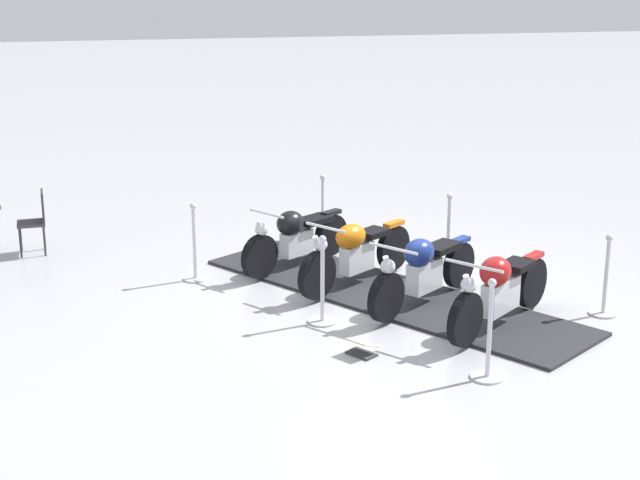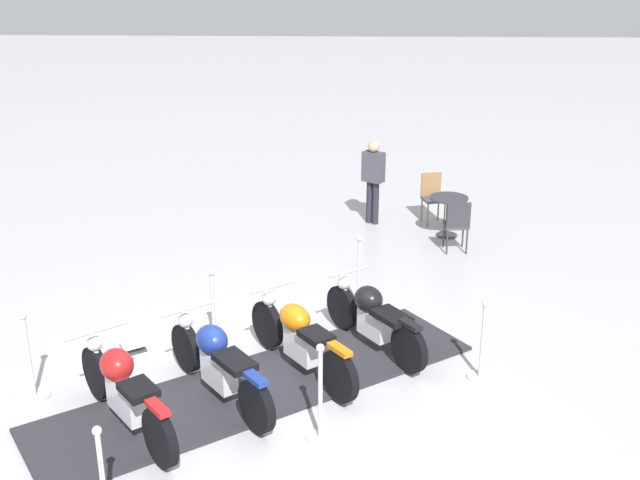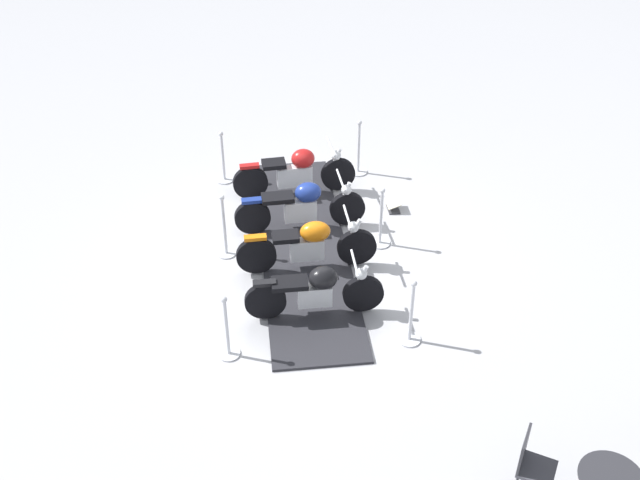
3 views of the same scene
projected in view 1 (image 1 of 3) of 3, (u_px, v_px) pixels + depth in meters
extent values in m
plane|color=#B2B2B7|center=(389.00, 296.00, 12.64)|extent=(80.00, 80.00, 0.00)
cube|color=#28282D|center=(389.00, 295.00, 12.64)|extent=(4.36, 5.34, 0.04)
cylinder|color=black|center=(260.00, 257.00, 13.13)|extent=(0.55, 0.44, 0.61)
cylinder|color=black|center=(331.00, 235.00, 14.14)|extent=(0.55, 0.44, 0.61)
cube|color=silver|center=(297.00, 243.00, 13.63)|extent=(0.51, 0.44, 0.34)
ellipsoid|color=black|center=(290.00, 223.00, 13.45)|extent=(0.54, 0.52, 0.34)
cube|color=black|center=(314.00, 220.00, 13.81)|extent=(0.61, 0.56, 0.08)
cube|color=black|center=(331.00, 213.00, 14.05)|extent=(0.34, 0.29, 0.06)
cylinder|color=silver|center=(263.00, 237.00, 13.11)|extent=(0.26, 0.22, 0.52)
cylinder|color=silver|center=(267.00, 213.00, 13.07)|extent=(0.40, 0.53, 0.04)
sphere|color=silver|center=(261.00, 229.00, 13.05)|extent=(0.18, 0.18, 0.18)
cylinder|color=black|center=(317.00, 275.00, 12.33)|extent=(0.57, 0.46, 0.63)
cylinder|color=black|center=(393.00, 248.00, 13.48)|extent=(0.57, 0.46, 0.63)
cube|color=silver|center=(357.00, 258.00, 12.89)|extent=(0.53, 0.46, 0.37)
ellipsoid|color=#D16B0F|center=(351.00, 237.00, 12.71)|extent=(0.58, 0.55, 0.33)
cube|color=black|center=(373.00, 233.00, 13.05)|extent=(0.51, 0.49, 0.08)
cube|color=#D16B0F|center=(394.00, 224.00, 13.38)|extent=(0.35, 0.31, 0.06)
cylinder|color=silver|center=(321.00, 254.00, 12.31)|extent=(0.29, 0.24, 0.54)
cylinder|color=silver|center=(326.00, 228.00, 12.28)|extent=(0.42, 0.54, 0.04)
sphere|color=silver|center=(320.00, 244.00, 12.26)|extent=(0.18, 0.18, 0.18)
cylinder|color=black|center=(386.00, 297.00, 11.58)|extent=(0.55, 0.47, 0.61)
cylinder|color=black|center=(459.00, 265.00, 12.78)|extent=(0.55, 0.47, 0.61)
cube|color=silver|center=(424.00, 276.00, 12.17)|extent=(0.55, 0.49, 0.39)
ellipsoid|color=navy|center=(419.00, 253.00, 11.97)|extent=(0.56, 0.55, 0.34)
cube|color=black|center=(442.00, 247.00, 12.36)|extent=(0.61, 0.57, 0.08)
cube|color=navy|center=(460.00, 240.00, 12.69)|extent=(0.34, 0.31, 0.06)
cylinder|color=silver|center=(390.00, 275.00, 11.55)|extent=(0.24, 0.21, 0.53)
cylinder|color=silver|center=(393.00, 248.00, 11.51)|extent=(0.46, 0.57, 0.04)
sphere|color=silver|center=(388.00, 267.00, 11.49)|extent=(0.18, 0.18, 0.18)
cylinder|color=black|center=(465.00, 320.00, 10.85)|extent=(0.55, 0.48, 0.63)
cylinder|color=black|center=(532.00, 283.00, 12.05)|extent=(0.55, 0.48, 0.63)
cube|color=silver|center=(501.00, 296.00, 11.44)|extent=(0.61, 0.55, 0.39)
ellipsoid|color=#AD1919|center=(495.00, 272.00, 11.22)|extent=(0.55, 0.54, 0.35)
cube|color=black|center=(517.00, 265.00, 11.63)|extent=(0.52, 0.51, 0.08)
cube|color=#AD1919|center=(534.00, 256.00, 11.96)|extent=(0.35, 0.32, 0.06)
cylinder|color=silver|center=(470.00, 295.00, 10.82)|extent=(0.25, 0.23, 0.54)
cylinder|color=silver|center=(474.00, 266.00, 10.78)|extent=(0.49, 0.58, 0.04)
sphere|color=silver|center=(469.00, 285.00, 10.76)|extent=(0.18, 0.18, 0.18)
cylinder|color=silver|center=(322.00, 321.00, 11.74)|extent=(0.35, 0.35, 0.03)
cylinder|color=silver|center=(322.00, 282.00, 11.60)|extent=(0.05, 0.05, 0.99)
sphere|color=silver|center=(322.00, 239.00, 11.44)|extent=(0.09, 0.09, 0.09)
cylinder|color=silver|center=(447.00, 272.00, 13.54)|extent=(0.32, 0.32, 0.03)
cylinder|color=silver|center=(448.00, 235.00, 13.39)|extent=(0.05, 0.05, 1.05)
sphere|color=silver|center=(450.00, 196.00, 13.23)|extent=(0.09, 0.09, 0.09)
cylinder|color=silver|center=(603.00, 313.00, 12.00)|extent=(0.35, 0.35, 0.03)
cylinder|color=silver|center=(606.00, 277.00, 11.87)|extent=(0.05, 0.05, 0.92)
sphere|color=silver|center=(610.00, 238.00, 11.73)|extent=(0.09, 0.09, 0.09)
cylinder|color=silver|center=(487.00, 377.00, 10.20)|extent=(0.36, 0.36, 0.03)
cylinder|color=silver|center=(490.00, 332.00, 10.06)|extent=(0.05, 0.05, 1.00)
sphere|color=silver|center=(492.00, 283.00, 9.90)|extent=(0.09, 0.09, 0.09)
cylinder|color=silver|center=(196.00, 279.00, 13.28)|extent=(0.34, 0.34, 0.03)
cylinder|color=silver|center=(194.00, 244.00, 13.13)|extent=(0.05, 0.05, 0.98)
sphere|color=silver|center=(193.00, 206.00, 12.99)|extent=(0.09, 0.09, 0.09)
cylinder|color=silver|center=(323.00, 240.00, 15.08)|extent=(0.32, 0.32, 0.03)
cylinder|color=silver|center=(323.00, 210.00, 14.94)|extent=(0.05, 0.05, 0.94)
sphere|color=silver|center=(323.00, 177.00, 14.80)|extent=(0.09, 0.09, 0.09)
cube|color=#333338|center=(362.00, 354.00, 10.79)|extent=(0.35, 0.38, 0.02)
cube|color=beige|center=(362.00, 343.00, 10.76)|extent=(0.37, 0.38, 0.10)
cylinder|color=#2D2D33|center=(20.00, 243.00, 14.17)|extent=(0.03, 0.03, 0.44)
cylinder|color=#2D2D33|center=(21.00, 237.00, 14.49)|extent=(0.03, 0.03, 0.44)
cylinder|color=#2D2D33|center=(44.00, 241.00, 14.26)|extent=(0.03, 0.03, 0.44)
cylinder|color=#2D2D33|center=(44.00, 235.00, 14.58)|extent=(0.03, 0.03, 0.44)
cube|color=#3F3F47|center=(31.00, 223.00, 14.31)|extent=(0.43, 0.43, 0.04)
cube|color=#2D2D33|center=(43.00, 206.00, 14.28)|extent=(0.06, 0.40, 0.45)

